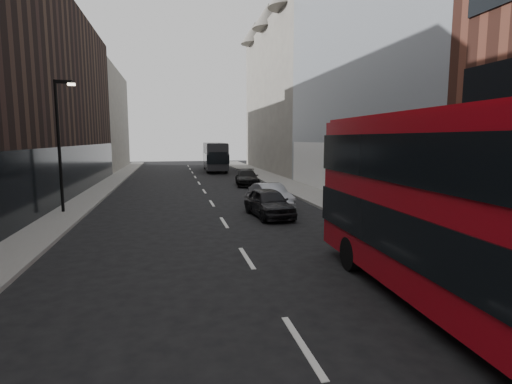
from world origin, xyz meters
TOP-DOWN VIEW (x-y plane):
  - sidewalk_right at (7.50, 25.00)m, footprint 3.00×80.00m
  - sidewalk_left at (-8.00, 25.00)m, footprint 2.00×80.00m
  - building_modern_block at (11.47, 21.00)m, footprint 5.03×22.00m
  - building_victorian at (11.38, 44.00)m, footprint 6.50×24.00m
  - building_left_mid at (-11.50, 30.00)m, footprint 5.00×24.00m
  - building_left_far at (-11.50, 52.00)m, footprint 5.00×20.00m
  - street_lamp at (-8.22, 18.00)m, footprint 1.06×0.22m
  - red_bus at (3.98, 2.35)m, footprint 3.18×11.79m
  - grey_bus at (2.99, 45.96)m, footprint 3.03×11.17m
  - car_a at (2.51, 15.04)m, footprint 2.18×4.56m
  - car_b at (3.35, 18.00)m, footprint 2.02×4.41m
  - car_c at (4.01, 29.25)m, footprint 2.43×4.90m

SIDE VIEW (x-z plane):
  - sidewalk_right at x=7.50m, z-range 0.00..0.15m
  - sidewalk_left at x=-8.00m, z-range 0.00..0.15m
  - car_c at x=4.01m, z-range 0.00..1.37m
  - car_b at x=3.35m, z-range 0.00..1.40m
  - car_a at x=2.51m, z-range 0.00..1.50m
  - grey_bus at x=2.99m, z-range 0.13..3.70m
  - red_bus at x=3.98m, z-range 0.26..4.98m
  - street_lamp at x=-8.22m, z-range 0.68..7.68m
  - building_left_far at x=-11.50m, z-range 0.00..13.00m
  - building_left_mid at x=-11.50m, z-range 0.00..14.00m
  - building_victorian at x=11.38m, z-range -0.84..20.16m
  - building_modern_block at x=11.47m, z-range -0.10..19.90m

